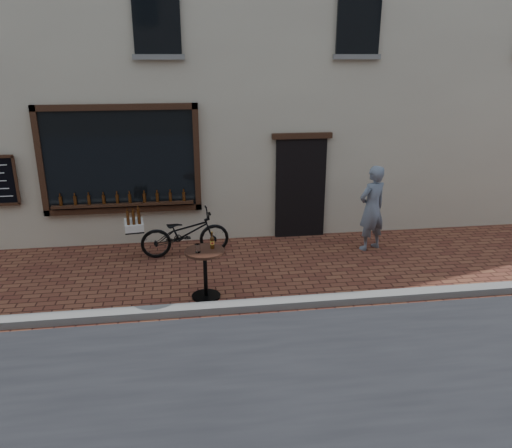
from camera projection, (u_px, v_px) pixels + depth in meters
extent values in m
plane|color=#54261B|center=(230.00, 316.00, 7.82)|extent=(90.00, 90.00, 0.00)
cube|color=slate|center=(229.00, 307.00, 7.99)|extent=(90.00, 0.25, 0.12)
cube|color=beige|center=(202.00, 7.00, 12.30)|extent=(28.00, 6.00, 10.00)
cube|color=black|center=(120.00, 160.00, 10.20)|extent=(3.00, 0.06, 2.00)
cube|color=black|center=(115.00, 107.00, 9.84)|extent=(3.24, 0.10, 0.12)
cube|color=black|center=(125.00, 210.00, 10.52)|extent=(3.24, 0.10, 0.12)
cube|color=black|center=(40.00, 162.00, 9.97)|extent=(0.12, 0.10, 2.24)
cube|color=black|center=(197.00, 158.00, 10.39)|extent=(0.12, 0.10, 2.24)
cube|color=black|center=(124.00, 204.00, 10.43)|extent=(2.90, 0.16, 0.05)
cube|color=black|center=(300.00, 188.00, 10.97)|extent=(1.10, 0.10, 2.20)
cube|color=black|center=(302.00, 136.00, 10.56)|extent=(1.30, 0.10, 0.12)
cylinder|color=#3D1C07|center=(61.00, 201.00, 10.23)|extent=(0.06, 0.06, 0.19)
cylinder|color=#3D1C07|center=(75.00, 201.00, 10.26)|extent=(0.06, 0.06, 0.19)
cylinder|color=#3D1C07|center=(89.00, 200.00, 10.30)|extent=(0.06, 0.06, 0.19)
cylinder|color=#3D1C07|center=(103.00, 200.00, 10.34)|extent=(0.06, 0.06, 0.19)
cylinder|color=#3D1C07|center=(116.00, 199.00, 10.38)|extent=(0.06, 0.06, 0.19)
cylinder|color=#3D1C07|center=(130.00, 199.00, 10.41)|extent=(0.06, 0.06, 0.19)
cylinder|color=#3D1C07|center=(144.00, 198.00, 10.45)|extent=(0.06, 0.06, 0.19)
cylinder|color=#3D1C07|center=(157.00, 198.00, 10.49)|extent=(0.06, 0.06, 0.19)
cylinder|color=#3D1C07|center=(170.00, 197.00, 10.53)|extent=(0.06, 0.06, 0.19)
cylinder|color=#3D1C07|center=(184.00, 197.00, 10.57)|extent=(0.06, 0.06, 0.19)
cube|color=black|center=(156.00, 15.00, 9.44)|extent=(0.90, 0.06, 1.40)
cube|color=black|center=(359.00, 17.00, 9.98)|extent=(0.90, 0.06, 1.40)
imported|color=black|center=(185.00, 233.00, 10.08)|extent=(1.85, 0.84, 0.94)
cube|color=black|center=(134.00, 229.00, 9.78)|extent=(0.41, 0.54, 0.03)
cube|color=silver|center=(134.00, 225.00, 9.75)|extent=(0.41, 0.56, 0.15)
cylinder|color=#3D1C07|center=(139.00, 219.00, 9.55)|extent=(0.06, 0.06, 0.20)
cylinder|color=#3D1C07|center=(134.00, 220.00, 9.52)|extent=(0.06, 0.06, 0.20)
cylinder|color=#3D1C07|center=(128.00, 220.00, 9.50)|extent=(0.06, 0.06, 0.20)
cylinder|color=#3D1C07|center=(139.00, 217.00, 9.66)|extent=(0.06, 0.06, 0.20)
cylinder|color=#3D1C07|center=(133.00, 218.00, 9.64)|extent=(0.06, 0.06, 0.20)
cylinder|color=#3D1C07|center=(128.00, 218.00, 9.61)|extent=(0.06, 0.06, 0.20)
cylinder|color=#3D1C07|center=(139.00, 215.00, 9.78)|extent=(0.06, 0.06, 0.20)
cylinder|color=#3D1C07|center=(133.00, 216.00, 9.75)|extent=(0.06, 0.06, 0.20)
cylinder|color=#3D1C07|center=(128.00, 216.00, 9.73)|extent=(0.06, 0.06, 0.20)
cylinder|color=#3D1C07|center=(138.00, 213.00, 9.89)|extent=(0.06, 0.06, 0.20)
cylinder|color=black|center=(206.00, 296.00, 8.45)|extent=(0.49, 0.49, 0.03)
cylinder|color=black|center=(205.00, 274.00, 8.32)|extent=(0.07, 0.07, 0.77)
cylinder|color=black|center=(205.00, 252.00, 8.19)|extent=(0.66, 0.66, 0.04)
cylinder|color=gold|center=(212.00, 243.00, 8.23)|extent=(0.07, 0.07, 0.07)
cylinder|color=white|center=(198.00, 248.00, 8.07)|extent=(0.09, 0.09, 0.14)
imported|color=slate|center=(372.00, 208.00, 10.27)|extent=(0.77, 0.65, 1.79)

